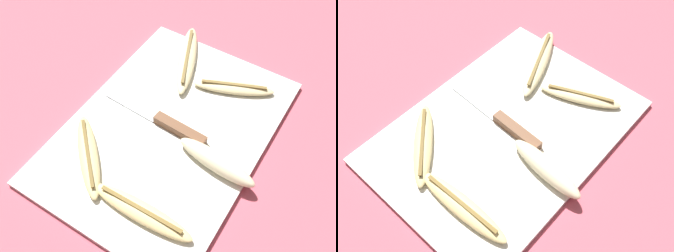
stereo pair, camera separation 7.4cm
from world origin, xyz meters
TOP-DOWN VIEW (x-y plane):
  - ground_plane at (0.00, 0.00)m, footprint 4.00×4.00m
  - cutting_board at (0.00, 0.00)m, footprint 0.49×0.35m
  - knife at (0.01, -0.00)m, footprint 0.03×0.23m
  - banana_spotted_left at (-0.13, 0.09)m, footprint 0.15×0.15m
  - banana_ripe_center at (0.16, -0.06)m, footprint 0.10×0.17m
  - banana_soft_right at (0.17, 0.06)m, footprint 0.20×0.12m
  - banana_pale_long at (-0.02, -0.12)m, footprint 0.05×0.16m
  - banana_golden_short at (-0.17, -0.06)m, footprint 0.04×0.19m

SIDE VIEW (x-z plane):
  - ground_plane at x=0.00m, z-range 0.00..0.00m
  - cutting_board at x=0.00m, z-range 0.00..0.01m
  - knife at x=0.01m, z-range 0.01..0.03m
  - banana_ripe_center at x=0.16m, z-range 0.01..0.03m
  - banana_golden_short at x=-0.17m, z-range 0.01..0.03m
  - banana_spotted_left at x=-0.13m, z-range 0.01..0.03m
  - banana_soft_right at x=0.17m, z-range 0.01..0.03m
  - banana_pale_long at x=-0.02m, z-range 0.01..0.04m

